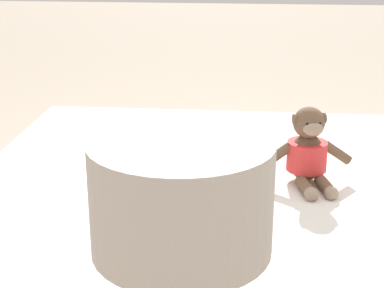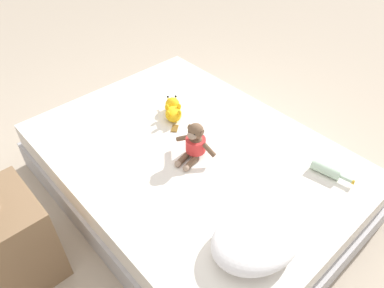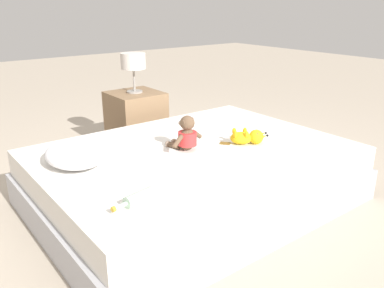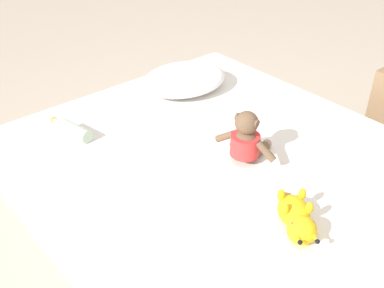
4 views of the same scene
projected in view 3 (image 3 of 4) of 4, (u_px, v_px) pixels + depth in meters
The scene contains 8 objects.
ground_plane at pixel (194, 200), 2.78m from camera, with size 16.00×16.00×0.00m, color #B7A893.
bed at pixel (194, 175), 2.72m from camera, with size 1.50×2.05×0.38m.
pillow at pixel (76, 153), 2.40m from camera, with size 0.52×0.43×0.13m.
plush_monkey at pixel (186, 136), 2.61m from camera, with size 0.24×0.29×0.24m.
plush_yellow_creature at pixel (248, 137), 2.73m from camera, with size 0.24×0.29×0.10m.
glass_bottle at pixel (139, 198), 1.93m from camera, with size 0.09×0.25×0.06m.
nightstand at pixel (136, 121), 3.66m from camera, with size 0.44×0.44×0.54m.
bedside_lamp at pixel (133, 62), 3.48m from camera, with size 0.22×0.22×0.35m.
Camera 3 is at (-1.96, 1.53, 1.31)m, focal length 37.37 mm.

